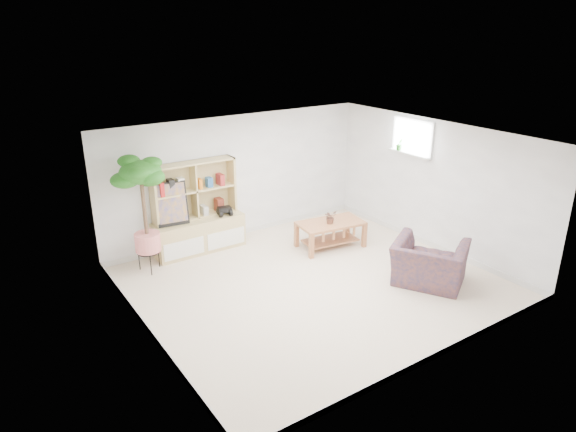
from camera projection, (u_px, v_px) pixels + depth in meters
floor at (313, 283)px, 8.42m from camera, size 5.50×5.00×0.01m
ceiling at (316, 139)px, 7.57m from camera, size 5.50×5.00×0.01m
walls at (315, 215)px, 7.99m from camera, size 5.51×5.01×2.40m
baseboard at (313, 280)px, 8.40m from camera, size 5.50×5.00×0.10m
window at (413, 137)px, 9.61m from camera, size 0.10×0.98×0.68m
window_sill at (409, 154)px, 9.69m from camera, size 0.14×1.00×0.04m
storage_unit at (197, 208)px, 9.34m from camera, size 1.68×0.57×1.68m
poster at (172, 204)px, 9.00m from camera, size 0.57×0.20×0.78m
toy_truck at (224, 210)px, 9.56m from camera, size 0.39×0.30×0.19m
coffee_table at (330, 234)px, 9.70m from camera, size 1.30×0.82×0.50m
table_plant at (330, 217)px, 9.52m from camera, size 0.25×0.22×0.26m
floor_tree at (145, 216)px, 8.49m from camera, size 0.92×0.92×2.02m
armchair at (429, 260)px, 8.26m from camera, size 1.40×1.46×0.83m
sill_plant at (399, 144)px, 9.85m from camera, size 0.16×0.14×0.24m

